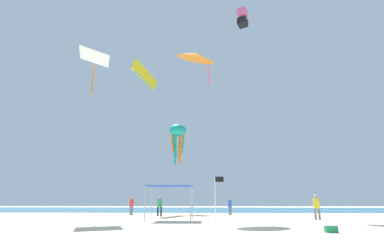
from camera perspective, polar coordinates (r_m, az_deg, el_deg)
ground at (r=18.52m, az=1.73°, el=-19.64°), size 110.00×110.00×0.10m
ocean_strip at (r=49.59m, az=2.21°, el=-16.47°), size 110.00×24.02×0.03m
canopy_tent at (r=23.62m, az=-4.13°, el=-12.59°), size 3.32×2.73×2.54m
person_near_tent at (r=33.02m, az=-11.31°, el=-15.28°), size 0.43×0.46×1.81m
person_leftmost at (r=32.36m, az=7.15°, el=-15.56°), size 0.41×0.41×1.71m
person_central at (r=26.61m, az=22.37°, el=-14.56°), size 0.50×0.45×1.91m
person_rightmost at (r=30.52m, az=-6.11°, el=-15.50°), size 0.49×0.44×1.84m
banner_flag at (r=20.56m, az=4.59°, el=-13.79°), size 0.61×0.06×3.02m
cooler_box at (r=16.85m, az=24.67°, el=-18.10°), size 0.57×0.37×0.35m
kite_box_pink at (r=37.37m, az=9.46°, el=18.45°), size 1.42×1.49×2.29m
kite_delta_orange at (r=27.59m, az=0.79°, el=11.92°), size 4.78×4.78×3.27m
kite_octopus_teal at (r=36.90m, az=-2.69°, el=-2.34°), size 2.52×2.52×4.86m
kite_diamond_white at (r=29.15m, az=-17.88°, el=10.90°), size 3.32×3.35×3.89m
kite_parafoil_yellow at (r=42.47m, az=-8.90°, el=8.34°), size 2.97×4.45×3.08m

